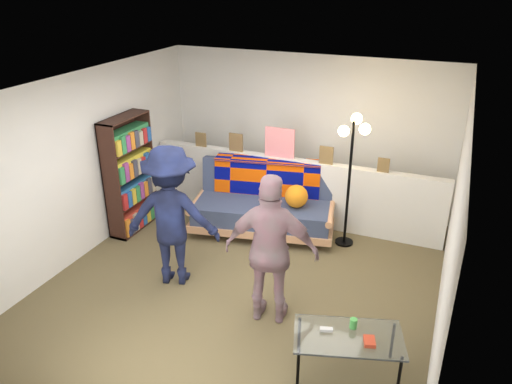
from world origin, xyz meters
The scene contains 10 objects.
ground centered at (0.00, 0.00, 0.00)m, with size 5.00×5.00×0.00m, color brown.
room_shell centered at (0.00, 0.47, 1.67)m, with size 4.60×5.05×2.45m.
half_wall_ledge centered at (0.00, 1.80, 0.50)m, with size 4.45×0.15×1.00m, color silver.
ledge_decor centered at (-0.23, 1.78, 1.18)m, with size 2.97×0.02×0.45m.
futon_sofa centered at (-0.26, 1.36, 0.41)m, with size 2.19×1.33×0.88m.
bookshelf centered at (-2.08, 0.69, 0.79)m, with size 0.28×0.85×1.70m.
coffee_table centered at (1.51, -0.99, 0.40)m, with size 1.13×0.82×0.53m.
floor_lamp centered at (0.93, 1.45, 1.31)m, with size 0.42×0.34×1.85m.
person_left centered at (-0.81, -0.25, 0.87)m, with size 1.12×0.65×1.74m, color black.
person_right centered at (0.55, -0.51, 0.85)m, with size 1.00×0.41×1.70m, color #BE7B8F.
Camera 1 is at (2.12, -4.71, 3.54)m, focal length 35.00 mm.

